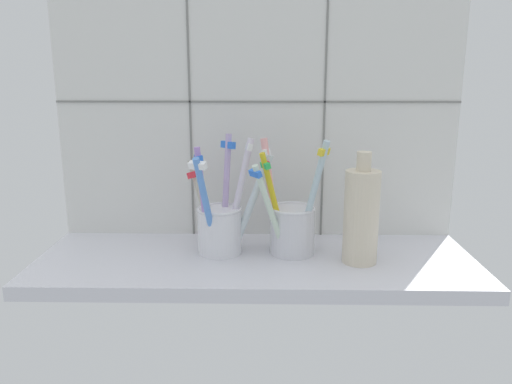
% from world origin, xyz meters
% --- Properties ---
extents(counter_slab, '(0.64, 0.22, 0.02)m').
position_xyz_m(counter_slab, '(0.00, 0.00, 0.01)').
color(counter_slab, silver).
rests_on(counter_slab, ground).
extents(tile_wall_back, '(0.64, 0.02, 0.45)m').
position_xyz_m(tile_wall_back, '(0.00, 0.12, 0.23)').
color(tile_wall_back, silver).
rests_on(tile_wall_back, ground).
extents(toothbrush_cup_left, '(0.13, 0.10, 0.18)m').
position_xyz_m(toothbrush_cup_left, '(-0.05, 0.02, 0.07)').
color(toothbrush_cup_left, white).
rests_on(toothbrush_cup_left, counter_slab).
extents(toothbrush_cup_right, '(0.11, 0.09, 0.18)m').
position_xyz_m(toothbrush_cup_right, '(0.05, 0.02, 0.07)').
color(toothbrush_cup_right, silver).
rests_on(toothbrush_cup_right, counter_slab).
extents(ceramic_vase, '(0.05, 0.05, 0.16)m').
position_xyz_m(ceramic_vase, '(0.15, -0.01, 0.09)').
color(ceramic_vase, beige).
rests_on(ceramic_vase, counter_slab).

